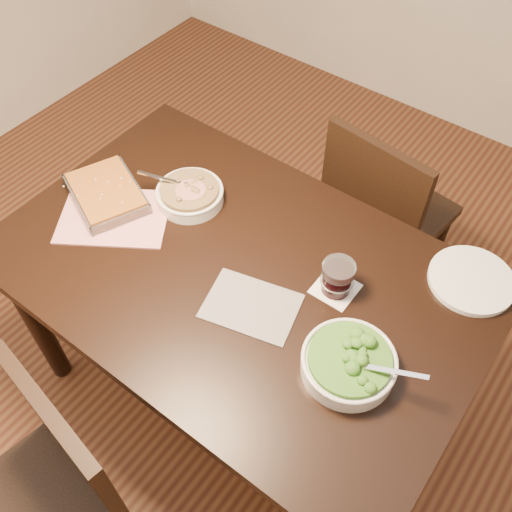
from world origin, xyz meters
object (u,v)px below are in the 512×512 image
at_px(stew_bowl, 190,194).
at_px(baking_dish, 107,194).
at_px(chair_near, 48,495).
at_px(wine_tumbler, 337,277).
at_px(table, 239,289).
at_px(broccoli_bowl, 349,363).
at_px(chair_far, 381,210).
at_px(dinner_plate, 471,280).

height_order(stew_bowl, baking_dish, stew_bowl).
height_order(stew_bowl, chair_near, chair_near).
bearing_deg(wine_tumbler, stew_bowl, 178.18).
xyz_separation_m(table, stew_bowl, (-0.29, 0.13, 0.12)).
relative_size(broccoli_bowl, chair_far, 0.31).
relative_size(baking_dish, dinner_plate, 1.34).
xyz_separation_m(broccoli_bowl, dinner_plate, (0.14, 0.44, -0.02)).
xyz_separation_m(table, baking_dish, (-0.50, -0.03, 0.12)).
bearing_deg(wine_tumbler, table, -157.05).
distance_m(chair_near, chair_far, 1.45).
xyz_separation_m(table, wine_tumbler, (0.26, 0.11, 0.15)).
bearing_deg(broccoli_bowl, dinner_plate, 72.80).
height_order(stew_bowl, dinner_plate, stew_bowl).
bearing_deg(table, chair_far, 79.79).
bearing_deg(broccoli_bowl, chair_near, -126.47).
height_order(table, chair_near, chair_near).
bearing_deg(chair_far, stew_bowl, 60.87).
xyz_separation_m(baking_dish, chair_near, (0.44, -0.71, -0.28)).
xyz_separation_m(table, dinner_plate, (0.55, 0.36, 0.10)).
bearing_deg(stew_bowl, baking_dish, -144.41).
relative_size(wine_tumbler, chair_far, 0.12).
height_order(wine_tumbler, chair_near, chair_near).
distance_m(stew_bowl, dinner_plate, 0.87).
xyz_separation_m(dinner_plate, chair_far, (-0.42, 0.34, -0.28)).
bearing_deg(stew_bowl, table, -23.66).
xyz_separation_m(table, broccoli_bowl, (0.41, -0.08, 0.13)).
height_order(table, dinner_plate, dinner_plate).
distance_m(baking_dish, dinner_plate, 1.12).
height_order(table, wine_tumbler, wine_tumbler).
relative_size(stew_bowl, baking_dish, 0.68).
height_order(baking_dish, wine_tumbler, wine_tumbler).
distance_m(dinner_plate, chair_near, 1.28).
bearing_deg(baking_dish, table, 26.34).
xyz_separation_m(baking_dish, dinner_plate, (1.06, 0.39, -0.02)).
bearing_deg(stew_bowl, chair_far, 54.11).
bearing_deg(chair_near, wine_tumbler, 78.25).
height_order(table, broccoli_bowl, broccoli_bowl).
bearing_deg(chair_far, baking_dish, 55.89).
bearing_deg(dinner_plate, broccoli_bowl, -107.20).
distance_m(broccoli_bowl, dinner_plate, 0.46).
height_order(dinner_plate, chair_near, chair_near).
bearing_deg(stew_bowl, dinner_plate, 15.47).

